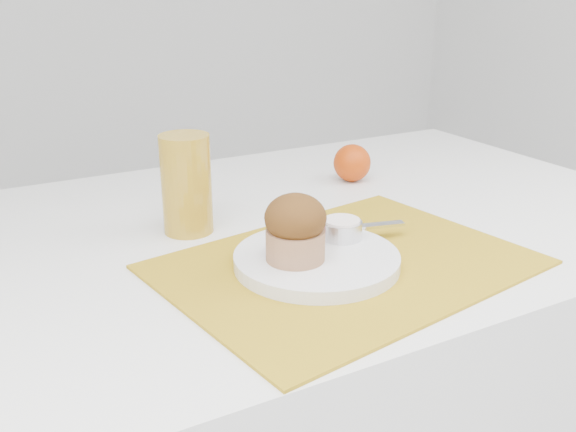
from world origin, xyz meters
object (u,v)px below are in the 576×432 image
table (312,404)px  plate (317,260)px  orange (352,163)px  juice_glass (186,184)px  muffin (295,228)px

table → plate: 0.44m
orange → table: bearing=-140.9°
orange → juice_glass: size_ratio=0.47×
table → plate: size_ratio=5.35×
plate → table: bearing=59.5°
table → juice_glass: bearing=169.7°
table → orange: orange is taller
juice_glass → muffin: juice_glass is taller
plate → orange: (0.26, 0.31, 0.02)m
plate → orange: bearing=49.2°
table → plate: (-0.10, -0.18, 0.39)m
juice_glass → muffin: (0.07, -0.21, -0.01)m
orange → muffin: size_ratio=0.73×
orange → juice_glass: juice_glass is taller
orange → juice_glass: 0.38m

